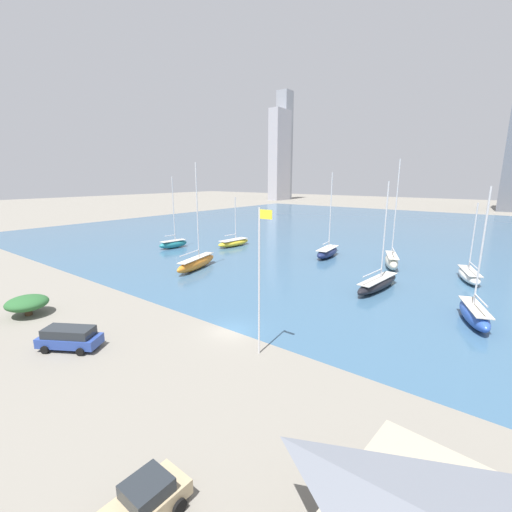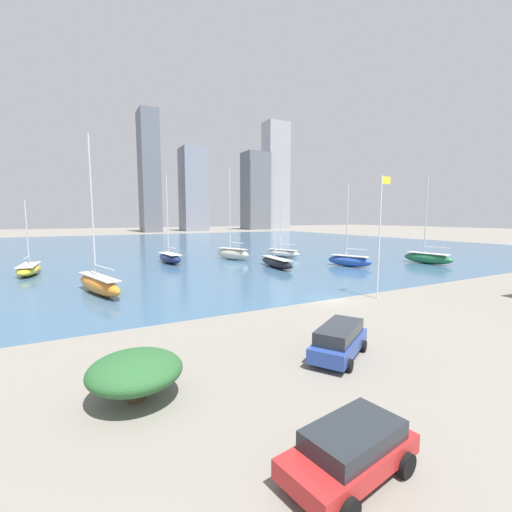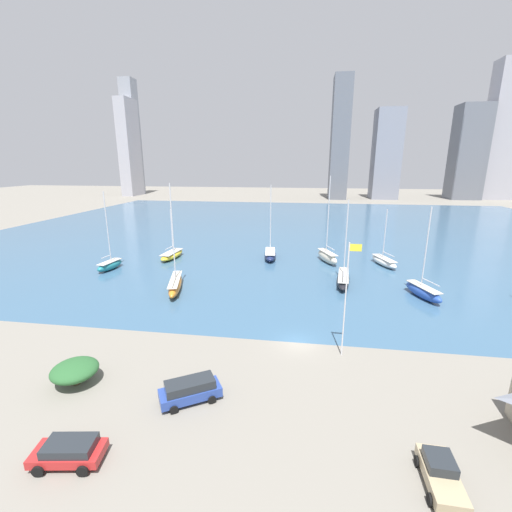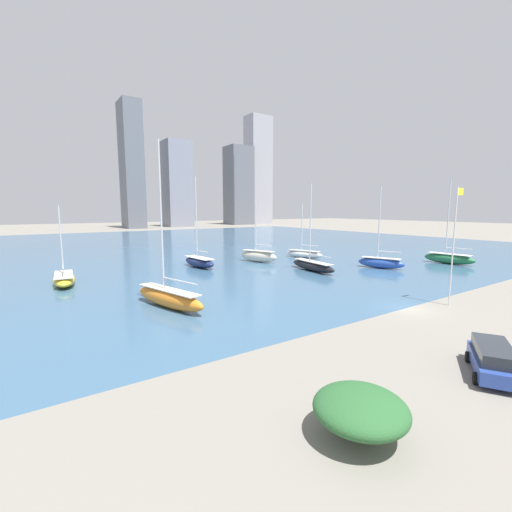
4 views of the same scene
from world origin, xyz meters
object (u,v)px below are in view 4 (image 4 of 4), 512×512
sailboat_orange (169,297)px  sailboat_cream (258,255)px  sailboat_navy (199,262)px  sailboat_black (312,265)px  sailboat_white (304,254)px  parked_suv_blue (493,359)px  sailboat_green (449,258)px  sailboat_yellow (64,279)px  flag_pole (454,242)px  sailboat_blue (381,262)px

sailboat_orange → sailboat_cream: (24.37, 19.61, 0.15)m
sailboat_navy → sailboat_black: sailboat_navy is taller
sailboat_white → parked_suv_blue: 49.86m
sailboat_green → sailboat_yellow: bearing=157.5°
sailboat_navy → sailboat_cream: (11.63, -0.82, 0.26)m
flag_pole → parked_suv_blue: size_ratio=2.25×
sailboat_yellow → sailboat_black: size_ratio=0.75×
sailboat_cream → parked_suv_blue: bearing=-128.7°
sailboat_yellow → parked_suv_blue: (18.51, -42.26, 0.23)m
sailboat_green → sailboat_cream: size_ratio=0.88×
flag_pole → sailboat_navy: bearing=107.6°
sailboat_blue → parked_suv_blue: size_ratio=2.51×
sailboat_yellow → sailboat_black: bearing=-12.4°
sailboat_black → sailboat_green: sailboat_green is taller
sailboat_orange → sailboat_navy: size_ratio=1.09×
sailboat_orange → sailboat_blue: 37.48m
sailboat_yellow → sailboat_black: sailboat_black is taller
sailboat_navy → sailboat_white: sailboat_navy is taller
sailboat_navy → sailboat_cream: size_ratio=0.89×
flag_pole → sailboat_green: 31.34m
sailboat_navy → sailboat_yellow: 20.60m
sailboat_navy → sailboat_yellow: sailboat_navy is taller
sailboat_yellow → sailboat_black: 35.63m
sailboat_orange → sailboat_blue: (37.40, 2.42, -0.06)m
sailboat_black → sailboat_cream: 12.66m
sailboat_orange → sailboat_black: size_ratio=1.20×
sailboat_white → sailboat_orange: bearing=-170.8°
sailboat_cream → sailboat_white: size_ratio=1.57×
sailboat_navy → sailboat_cream: sailboat_cream is taller
sailboat_orange → parked_suv_blue: sailboat_orange is taller
flag_pole → sailboat_orange: (-24.09, 15.43, -5.43)m
sailboat_green → sailboat_white: size_ratio=1.38×
sailboat_yellow → sailboat_white: 42.91m
sailboat_orange → sailboat_white: (35.21, 18.95, -0.23)m
sailboat_orange → sailboat_green: 51.67m
sailboat_yellow → sailboat_white: (42.89, 1.22, 0.05)m
sailboat_orange → sailboat_green: size_ratio=1.10×
sailboat_blue → parked_suv_blue: sailboat_blue is taller
sailboat_white → sailboat_yellow: bearing=162.6°
sailboat_blue → sailboat_cream: sailboat_cream is taller
flag_pole → sailboat_green: sailboat_green is taller
sailboat_navy → parked_suv_blue: 45.01m
sailboat_navy → sailboat_blue: bearing=-42.0°
flag_pole → sailboat_cream: bearing=89.5°
sailboat_blue → sailboat_cream: (-13.03, 17.19, 0.21)m
flag_pole → parked_suv_blue: flag_pole is taller
sailboat_orange → parked_suv_blue: bearing=-81.4°
sailboat_orange → sailboat_black: 27.27m
sailboat_black → sailboat_green: size_ratio=0.92×
sailboat_blue → sailboat_white: size_ratio=1.24×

